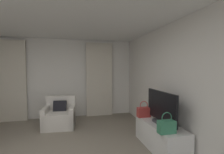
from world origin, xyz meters
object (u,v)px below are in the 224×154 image
Objects in this scene: tv_console at (160,136)px; handbag_secondary at (167,126)px; handbag_primary at (144,112)px; armchair at (60,116)px; tv_flatscreen at (161,108)px.

tv_console is 3.68× the size of handbag_secondary.
handbag_primary is at bearing 106.58° from tv_console.
armchair is at bearing 130.31° from handbag_secondary.
armchair is 3.01m from handbag_secondary.
handbag_primary is at bearing 88.96° from handbag_secondary.
handbag_secondary is at bearing -91.04° from handbag_primary.
armchair is 2.38m from handbag_primary.
handbag_secondary is (-0.16, -0.49, 0.38)m from tv_console.
armchair is 2.76m from tv_console.
tv_flatscreen is 0.52m from handbag_secondary.
tv_flatscreen is 0.56m from handbag_primary.
tv_flatscreen reaches higher than handbag_secondary.
armchair is 2.42× the size of handbag_secondary.
handbag_primary reaches higher than tv_console.
tv_console is 1.29× the size of tv_flatscreen.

